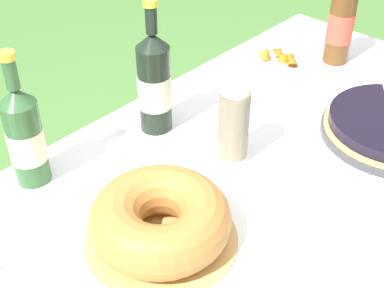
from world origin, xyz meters
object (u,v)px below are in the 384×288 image
at_px(bundt_cake, 160,220).
at_px(juice_bottle_red, 154,83).
at_px(cider_bottle_green, 25,136).
at_px(cup_stack, 234,124).
at_px(snack_plate_left, 279,59).
at_px(cider_bottle_amber, 341,20).

xyz_separation_m(bundt_cake, juice_bottle_red, (0.27, 0.29, 0.08)).
bearing_deg(cider_bottle_green, cup_stack, -38.13).
xyz_separation_m(cup_stack, juice_bottle_red, (-0.03, 0.23, 0.03)).
bearing_deg(bundt_cake, cup_stack, 11.88).
bearing_deg(snack_plate_left, cup_stack, -157.48).
height_order(cider_bottle_green, snack_plate_left, cider_bottle_green).
height_order(cider_bottle_amber, juice_bottle_red, cider_bottle_amber).
distance_m(cider_bottle_green, snack_plate_left, 0.85).
bearing_deg(bundt_cake, snack_plate_left, 18.55).
distance_m(cider_bottle_amber, snack_plate_left, 0.22).
distance_m(bundt_cake, cider_bottle_amber, 0.92).
bearing_deg(snack_plate_left, cider_bottle_green, 174.11).
xyz_separation_m(cider_bottle_green, cider_bottle_amber, (0.97, -0.21, 0.02)).
distance_m(cider_bottle_green, juice_bottle_red, 0.34).
distance_m(bundt_cake, cup_stack, 0.31).
height_order(bundt_cake, snack_plate_left, bundt_cake).
height_order(bundt_cake, juice_bottle_red, juice_bottle_red).
relative_size(cider_bottle_green, snack_plate_left, 1.43).
bearing_deg(cup_stack, bundt_cake, -168.12).
bearing_deg(snack_plate_left, bundt_cake, -161.45).
relative_size(juice_bottle_red, snack_plate_left, 1.54).
distance_m(bundt_cake, juice_bottle_red, 0.40).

